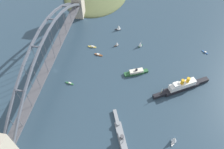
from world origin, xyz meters
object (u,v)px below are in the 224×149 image
object	(u,v)px
small_boat_6	(70,83)
ocean_liner	(182,86)
small_boat_0	(98,55)
small_boat_3	(119,27)
small_boat_5	(174,140)
naval_cruiser	(123,143)
small_boat_4	(92,47)
small_boat_7	(140,44)
small_boat_2	(205,52)
small_boat_1	(117,44)
harbor_arch_bridge	(51,56)
harbor_ferry_steamer	(136,72)

from	to	relation	value
small_boat_6	ocean_liner	bearing A→B (deg)	96.62
ocean_liner	small_boat_0	distance (m)	123.66
small_boat_3	small_boat_5	size ratio (longest dim) A/B	0.92
naval_cruiser	small_boat_4	bearing A→B (deg)	-154.53
small_boat_3	small_boat_6	bearing A→B (deg)	-21.07
small_boat_6	naval_cruiser	bearing A→B (deg)	49.60
small_boat_6	small_boat_7	bearing A→B (deg)	135.71
small_boat_2	small_boat_3	world-z (taller)	small_boat_3
small_boat_2	small_boat_3	xyz separation A→B (m)	(-29.23, -132.81, 3.77)
small_boat_1	small_boat_3	size ratio (longest dim) A/B	0.76
harbor_arch_bridge	small_boat_1	world-z (taller)	harbor_arch_bridge
naval_cruiser	small_boat_1	distance (m)	152.41
small_boat_1	small_boat_4	distance (m)	37.17
small_boat_4	small_boat_5	size ratio (longest dim) A/B	1.19
small_boat_2	harbor_arch_bridge	bearing A→B (deg)	-70.74
small_boat_2	small_boat_6	world-z (taller)	small_boat_6
small_boat_5	harbor_ferry_steamer	bearing A→B (deg)	-150.39
small_boat_7	small_boat_6	bearing A→B (deg)	-44.29
harbor_ferry_steamer	small_boat_7	xyz separation A→B (m)	(-53.28, 0.43, 1.96)
ocean_liner	small_boat_7	xyz separation A→B (m)	(-69.14, -58.90, -1.18)
harbor_arch_bridge	small_boat_2	world-z (taller)	harbor_arch_bridge
small_boat_1	small_boat_7	world-z (taller)	small_boat_7
small_boat_4	small_boat_6	bearing A→B (deg)	-10.42
small_boat_3	small_boat_6	size ratio (longest dim) A/B	0.87
small_boat_1	small_boat_7	bearing A→B (deg)	97.02
ocean_liner	small_boat_4	xyz separation A→B (m)	(-55.25, -129.28, -5.00)
harbor_ferry_steamer	small_boat_7	distance (m)	53.32
harbor_ferry_steamer	small_boat_0	size ratio (longest dim) A/B	2.66
small_boat_3	small_boat_4	distance (m)	57.28
naval_cruiser	ocean_liner	bearing A→B (deg)	143.36
naval_cruiser	small_boat_3	xyz separation A→B (m)	(-186.63, -33.96, 1.99)
harbor_arch_bridge	naval_cruiser	distance (m)	138.58
harbor_arch_bridge	ocean_liner	xyz separation A→B (m)	(1.63, 168.24, -22.74)
small_boat_3	small_boat_5	xyz separation A→B (m)	(174.63, 87.55, 0.58)
ocean_liner	small_boat_2	world-z (taller)	ocean_liner
ocean_liner	small_boat_6	world-z (taller)	ocean_liner
naval_cruiser	harbor_ferry_steamer	bearing A→B (deg)	178.04
small_boat_7	small_boat_0	bearing A→B (deg)	-63.78
small_boat_0	ocean_liner	bearing A→B (deg)	70.77
harbor_ferry_steamer	small_boat_3	bearing A→B (deg)	-156.59
naval_cruiser	small_boat_4	size ratio (longest dim) A/B	6.05
harbor_ferry_steamer	small_boat_6	xyz separation A→B (m)	(32.40, -83.16, -1.89)
small_boat_1	harbor_ferry_steamer	bearing A→B (deg)	34.87
ocean_liner	small_boat_5	bearing A→B (deg)	-7.21
harbor_ferry_steamer	small_boat_3	world-z (taller)	small_boat_3
small_boat_0	small_boat_6	world-z (taller)	small_boat_6
small_boat_1	small_boat_2	bearing A→B (deg)	93.59
naval_cruiser	small_boat_0	bearing A→B (deg)	-156.69
harbor_ferry_steamer	harbor_arch_bridge	bearing A→B (deg)	-82.56
small_boat_6	harbor_arch_bridge	bearing A→B (deg)	-125.22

